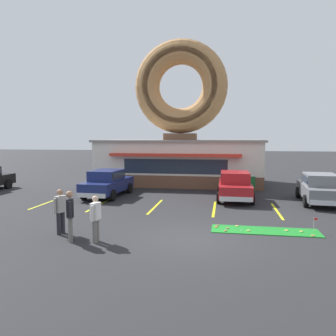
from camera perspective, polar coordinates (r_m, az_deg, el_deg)
The scene contains 26 objects.
ground_plane at distance 11.77m, azimuth 4.62°, elevation -12.12°, with size 160.00×160.00×0.00m, color #232326.
donut_shop_building at distance 25.36m, azimuth 2.18°, elevation 5.77°, with size 12.30×6.75×10.96m.
putting_mat at distance 13.11m, azimuth 16.51°, elevation -10.44°, with size 3.99×1.11×0.03m, color #197523.
mini_donut_near_left at distance 12.86m, azimuth 13.82°, elevation -10.52°, with size 0.13×0.13×0.04m, color #E5C666.
mini_donut_near_right at distance 13.28m, azimuth 19.91°, elevation -10.18°, with size 0.13×0.13×0.04m, color #E5C666.
mini_donut_mid_left at distance 13.40m, azimuth 11.89°, elevation -9.83°, with size 0.13×0.13×0.04m, color #E5C666.
mini_donut_mid_centre at distance 13.10m, azimuth 8.38°, elevation -10.13°, with size 0.13×0.13×0.04m, color #D17F47.
mini_donut_mid_right at distance 12.66m, azimuth 9.96°, elevation -10.70°, with size 0.13×0.13×0.04m, color #A5724C.
mini_donut_far_left at distance 12.99m, azimuth 10.31°, elevation -10.29°, with size 0.13×0.13×0.04m, color #A5724C.
mini_donut_far_centre at distance 13.34m, azimuth 8.61°, elevation -9.85°, with size 0.13×0.13×0.04m, color #A5724C.
mini_donut_far_right at distance 12.97m, azimuth 23.96°, elevation -10.69°, with size 0.13×0.13×0.04m, color #D17F47.
mini_donut_extra at distance 13.34m, azimuth 22.20°, elevation -10.19°, with size 0.13×0.13×0.04m, color #E5C666.
golf_ball at distance 12.80m, azimuth 12.66°, elevation -10.56°, with size 0.04×0.04×0.04m, color white.
putting_flag_pin at distance 13.39m, azimuth 24.21°, elevation -8.48°, with size 0.13×0.01×0.55m.
car_red at distance 19.06m, azimuth 11.54°, elevation -2.81°, with size 1.99×4.57×1.60m.
car_grey at distance 19.44m, azimuth 24.91°, elevation -3.04°, with size 2.22×4.67×1.60m.
car_navy at distance 20.04m, azimuth -10.51°, elevation -2.40°, with size 2.17×4.65×1.60m.
pedestrian_blue_sweater_man at distance 12.65m, azimuth -18.24°, elevation -6.84°, with size 0.35×0.57×1.66m.
pedestrian_hooded_kid at distance 11.37m, azimuth -12.50°, elevation -8.28°, with size 0.26×0.60×1.59m.
pedestrian_leather_jacket_man at distance 11.66m, azimuth -16.71°, elevation -7.57°, with size 0.39×0.53×1.73m.
trash_bin at distance 22.59m, azimuth 14.27°, elevation -2.57°, with size 0.57×0.57×0.97m.
parking_stripe_far_left at distance 19.08m, azimuth -20.23°, elevation -5.67°, with size 0.12×3.60×0.01m, color yellow.
parking_stripe_left at distance 17.78m, azimuth -11.78°, elevation -6.24°, with size 0.12×3.60×0.01m, color yellow.
parking_stripe_mid_left at distance 16.92m, azimuth -2.22°, elevation -6.71°, with size 0.12×3.60×0.01m, color yellow.
parking_stripe_centre at distance 16.57m, azimuth 8.05°, elevation -7.02°, with size 0.12×3.60×0.01m, color yellow.
parking_stripe_mid_right at distance 16.76m, azimuth 18.44°, elevation -7.10°, with size 0.12×3.60×0.01m, color yellow.
Camera 1 is at (1.00, -11.19, 3.51)m, focal length 35.00 mm.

